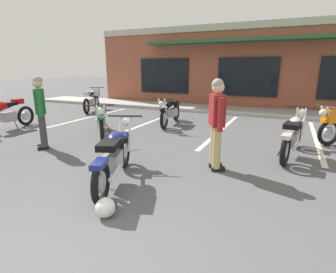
{
  "coord_description": "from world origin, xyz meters",
  "views": [
    {
      "loc": [
        1.8,
        -1.09,
        1.85
      ],
      "look_at": [
        -0.28,
        3.47,
        0.55
      ],
      "focal_mm": 28.35,
      "sensor_mm": 36.0,
      "label": 1
    }
  ],
  "objects_px": {
    "motorcycle_red_sportbike": "(293,135)",
    "person_near_building": "(40,108)",
    "motorcycle_black_cruiser": "(170,111)",
    "helmet_on_pavement": "(106,208)",
    "person_by_back_row": "(217,119)",
    "motorcycle_orange_scrambler": "(92,99)",
    "motorcycle_silver_naked": "(101,119)",
    "motorcycle_foreground_classic": "(115,155)",
    "motorcycle_blue_standard": "(2,114)"
  },
  "relations": [
    {
      "from": "motorcycle_foreground_classic",
      "to": "person_near_building",
      "type": "bearing_deg",
      "value": 161.48
    },
    {
      "from": "motorcycle_red_sportbike",
      "to": "motorcycle_black_cruiser",
      "type": "bearing_deg",
      "value": 153.33
    },
    {
      "from": "person_by_back_row",
      "to": "helmet_on_pavement",
      "type": "bearing_deg",
      "value": -110.79
    },
    {
      "from": "motorcycle_orange_scrambler",
      "to": "helmet_on_pavement",
      "type": "height_order",
      "value": "motorcycle_orange_scrambler"
    },
    {
      "from": "motorcycle_black_cruiser",
      "to": "motorcycle_blue_standard",
      "type": "height_order",
      "value": "same"
    },
    {
      "from": "motorcycle_black_cruiser",
      "to": "person_by_back_row",
      "type": "xyz_separation_m",
      "value": [
        2.39,
        -3.32,
        0.49
      ]
    },
    {
      "from": "person_by_back_row",
      "to": "motorcycle_foreground_classic",
      "type": "bearing_deg",
      "value": -137.41
    },
    {
      "from": "motorcycle_black_cruiser",
      "to": "motorcycle_orange_scrambler",
      "type": "height_order",
      "value": "same"
    },
    {
      "from": "motorcycle_foreground_classic",
      "to": "person_near_building",
      "type": "xyz_separation_m",
      "value": [
        -2.67,
        0.89,
        0.49
      ]
    },
    {
      "from": "person_by_back_row",
      "to": "person_near_building",
      "type": "relative_size",
      "value": 1.0
    },
    {
      "from": "motorcycle_silver_naked",
      "to": "person_by_back_row",
      "type": "xyz_separation_m",
      "value": [
        3.61,
        -1.27,
        0.49
      ]
    },
    {
      "from": "motorcycle_orange_scrambler",
      "to": "person_near_building",
      "type": "xyz_separation_m",
      "value": [
        2.71,
        -4.98,
        0.42
      ]
    },
    {
      "from": "motorcycle_black_cruiser",
      "to": "motorcycle_blue_standard",
      "type": "distance_m",
      "value": 5.1
    },
    {
      "from": "person_by_back_row",
      "to": "motorcycle_black_cruiser",
      "type": "bearing_deg",
      "value": 125.78
    },
    {
      "from": "motorcycle_foreground_classic",
      "to": "motorcycle_blue_standard",
      "type": "height_order",
      "value": "same"
    },
    {
      "from": "person_by_back_row",
      "to": "motorcycle_silver_naked",
      "type": "bearing_deg",
      "value": 160.61
    },
    {
      "from": "motorcycle_red_sportbike",
      "to": "person_near_building",
      "type": "height_order",
      "value": "person_near_building"
    },
    {
      "from": "motorcycle_black_cruiser",
      "to": "helmet_on_pavement",
      "type": "xyz_separation_m",
      "value": [
        1.56,
        -5.52,
        -0.33
      ]
    },
    {
      "from": "motorcycle_foreground_classic",
      "to": "motorcycle_black_cruiser",
      "type": "bearing_deg",
      "value": 102.75
    },
    {
      "from": "motorcycle_blue_standard",
      "to": "motorcycle_orange_scrambler",
      "type": "relative_size",
      "value": 1.06
    },
    {
      "from": "motorcycle_orange_scrambler",
      "to": "motorcycle_red_sportbike",
      "type": "bearing_deg",
      "value": -21.45
    },
    {
      "from": "motorcycle_red_sportbike",
      "to": "motorcycle_silver_naked",
      "type": "distance_m",
      "value": 4.92
    },
    {
      "from": "motorcycle_red_sportbike",
      "to": "person_by_back_row",
      "type": "distance_m",
      "value": 2.02
    },
    {
      "from": "motorcycle_foreground_classic",
      "to": "motorcycle_silver_naked",
      "type": "xyz_separation_m",
      "value": [
        -2.25,
        2.52,
        0.0
      ]
    },
    {
      "from": "motorcycle_orange_scrambler",
      "to": "helmet_on_pavement",
      "type": "distance_m",
      "value": 9.03
    },
    {
      "from": "motorcycle_red_sportbike",
      "to": "person_by_back_row",
      "type": "bearing_deg",
      "value": -131.8
    },
    {
      "from": "motorcycle_blue_standard",
      "to": "person_near_building",
      "type": "xyz_separation_m",
      "value": [
        2.57,
        -0.78,
        0.42
      ]
    },
    {
      "from": "motorcycle_red_sportbike",
      "to": "motorcycle_silver_naked",
      "type": "height_order",
      "value": "same"
    },
    {
      "from": "motorcycle_red_sportbike",
      "to": "motorcycle_blue_standard",
      "type": "relative_size",
      "value": 1.0
    },
    {
      "from": "motorcycle_silver_naked",
      "to": "person_near_building",
      "type": "bearing_deg",
      "value": -104.34
    },
    {
      "from": "motorcycle_orange_scrambler",
      "to": "motorcycle_black_cruiser",
      "type": "bearing_deg",
      "value": -16.68
    },
    {
      "from": "motorcycle_foreground_classic",
      "to": "motorcycle_red_sportbike",
      "type": "xyz_separation_m",
      "value": [
        2.66,
        2.71,
        0.0
      ]
    },
    {
      "from": "motorcycle_red_sportbike",
      "to": "motorcycle_blue_standard",
      "type": "bearing_deg",
      "value": -172.56
    },
    {
      "from": "helmet_on_pavement",
      "to": "motorcycle_black_cruiser",
      "type": "bearing_deg",
      "value": 105.75
    },
    {
      "from": "motorcycle_orange_scrambler",
      "to": "person_by_back_row",
      "type": "relative_size",
      "value": 1.19
    },
    {
      "from": "motorcycle_red_sportbike",
      "to": "person_near_building",
      "type": "bearing_deg",
      "value": -161.19
    },
    {
      "from": "person_near_building",
      "to": "helmet_on_pavement",
      "type": "height_order",
      "value": "person_near_building"
    },
    {
      "from": "person_near_building",
      "to": "motorcycle_blue_standard",
      "type": "bearing_deg",
      "value": 163.05
    },
    {
      "from": "motorcycle_foreground_classic",
      "to": "motorcycle_red_sportbike",
      "type": "distance_m",
      "value": 3.8
    },
    {
      "from": "person_by_back_row",
      "to": "helmet_on_pavement",
      "type": "distance_m",
      "value": 2.49
    },
    {
      "from": "motorcycle_black_cruiser",
      "to": "helmet_on_pavement",
      "type": "relative_size",
      "value": 8.09
    },
    {
      "from": "motorcycle_red_sportbike",
      "to": "person_by_back_row",
      "type": "relative_size",
      "value": 1.25
    },
    {
      "from": "person_by_back_row",
      "to": "person_near_building",
      "type": "bearing_deg",
      "value": -174.95
    },
    {
      "from": "motorcycle_orange_scrambler",
      "to": "person_by_back_row",
      "type": "bearing_deg",
      "value": -34.44
    },
    {
      "from": "motorcycle_black_cruiser",
      "to": "motorcycle_orange_scrambler",
      "type": "xyz_separation_m",
      "value": [
        -4.35,
        1.3,
        0.07
      ]
    },
    {
      "from": "motorcycle_foreground_classic",
      "to": "person_by_back_row",
      "type": "xyz_separation_m",
      "value": [
        1.36,
        1.25,
        0.49
      ]
    },
    {
      "from": "motorcycle_red_sportbike",
      "to": "motorcycle_blue_standard",
      "type": "xyz_separation_m",
      "value": [
        -7.9,
        -1.03,
        0.07
      ]
    },
    {
      "from": "motorcycle_black_cruiser",
      "to": "motorcycle_silver_naked",
      "type": "relative_size",
      "value": 1.19
    },
    {
      "from": "helmet_on_pavement",
      "to": "person_by_back_row",
      "type": "bearing_deg",
      "value": 69.21
    },
    {
      "from": "person_near_building",
      "to": "helmet_on_pavement",
      "type": "bearing_deg",
      "value": -30.05
    }
  ]
}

